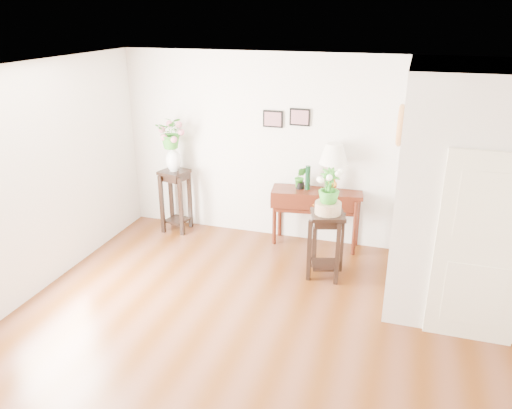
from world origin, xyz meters
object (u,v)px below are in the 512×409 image
at_px(table_lamp, 333,169).
at_px(plant_stand_b, 326,245).
at_px(plant_stand_a, 176,201).
at_px(console_table, 316,218).

height_order(table_lamp, plant_stand_b, table_lamp).
xyz_separation_m(plant_stand_a, plant_stand_b, (2.54, -0.77, -0.05)).
bearing_deg(plant_stand_b, console_table, 108.97).
distance_m(console_table, plant_stand_a, 2.24).
bearing_deg(console_table, plant_stand_a, 174.81).
bearing_deg(plant_stand_b, plant_stand_a, 163.07).
xyz_separation_m(table_lamp, plant_stand_a, (-2.45, -0.12, -0.73)).
xyz_separation_m(console_table, plant_stand_a, (-2.24, -0.12, 0.06)).
relative_size(table_lamp, plant_stand_a, 0.72).
bearing_deg(plant_stand_a, table_lamp, 2.81).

